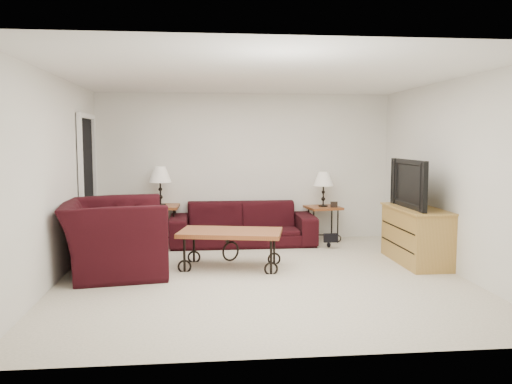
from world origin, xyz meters
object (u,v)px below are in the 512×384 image
Objects in this scene: television at (416,184)px; tv_stand at (416,235)px; side_table_right at (323,224)px; side_table_left at (161,225)px; lamp_right at (323,189)px; lamp_left at (160,186)px; backpack at (329,234)px; coffee_table at (231,249)px; sofa at (243,224)px; armchair at (114,237)px.

tv_stand is at bearing 90.00° from television.
television is (0.91, -1.71, 0.82)m from side_table_right.
side_table_right is (2.73, 0.00, -0.03)m from side_table_left.
lamp_right reaches higher than side_table_right.
television is (-0.02, -0.00, 0.72)m from tv_stand.
side_table_left is 2.73m from side_table_right.
backpack is at bearing -12.05° from lamp_left.
side_table_right is 0.51× the size of television.
side_table_right is 2.40m from coffee_table.
lamp_right is at bearing 0.00° from side_table_right.
sofa is 2.02× the size of television.
side_table_right is at bearing 0.00° from lamp_left.
armchair is (-3.18, -1.84, -0.41)m from lamp_right.
armchair is (-1.79, -1.66, 0.13)m from sofa.
lamp_right is 2.00m from tv_stand.
lamp_right is at bearing -68.77° from armchair.
side_table_left is 2.78m from lamp_right.
sofa is at bearing 79.64° from coffee_table.
side_table_left is at bearing -115.17° from television.
lamp_left is 0.49× the size of tv_stand.
coffee_table is 2.60m from tv_stand.
sofa is 1.58m from coffee_table.
lamp_right is at bearing 7.39° from sofa.
lamp_right reaches higher than coffee_table.
lamp_left reaches higher than side_table_right.
armchair is 1.25× the size of television.
side_table_right is 1.00× the size of lamp_right.
coffee_table is 2.72m from television.
armchair is 4.14m from television.
coffee_table is at bearing -134.03° from side_table_right.
side_table_left is 1.48× the size of backpack.
backpack is at bearing 130.37° from tv_stand.
side_table_left is at bearing -180.00° from lamp_right.
tv_stand is 1.12× the size of television.
armchair is (-1.51, -0.11, 0.22)m from coffee_table.
lamp_right is 0.45× the size of tv_stand.
television reaches higher than side_table_right.
backpack is (-0.04, -0.57, -0.08)m from side_table_right.
television is at bearing -25.17° from lamp_left.
sofa is 1.35m from side_table_left.
sofa is 2.86m from television.
tv_stand is at bearing -33.41° from sofa.
sofa is at bearing -7.66° from side_table_left.
lamp_right is at bearing 0.00° from lamp_left.
lamp_left is 4.07m from tv_stand.
backpack is at bearing -93.61° from lamp_right.
side_table_right is at bearing 7.39° from sofa.
side_table_left is 4.03m from tv_stand.
side_table_left is at bearing 153.60° from backpack.
coffee_table is 1.53m from armchair.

